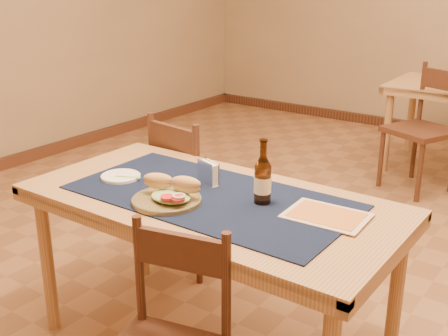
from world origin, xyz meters
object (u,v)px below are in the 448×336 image
Objects in this scene: chair_main_far at (194,189)px; main_table at (210,215)px; beer_bottle at (263,180)px; napkin_holder at (208,173)px; sandwich_plate at (169,195)px.

main_table is at bearing -46.44° from chair_main_far.
beer_bottle reaches higher than napkin_holder.
sandwich_plate is at bearing -121.54° from main_table.
napkin_holder is (0.47, -0.48, 0.33)m from chair_main_far.
sandwich_plate reaches higher than main_table.
sandwich_plate reaches higher than napkin_holder.
beer_bottle is at bearing -33.92° from chair_main_far.
main_table is 5.59× the size of sandwich_plate.
main_table is 0.20m from napkin_holder.
chair_main_far is at bearing 122.02° from sandwich_plate.
napkin_holder is at bearing 129.92° from main_table.
chair_main_far is 0.92m from sandwich_plate.
sandwich_plate is (0.46, -0.74, 0.31)m from chair_main_far.
napkin_holder reaches higher than main_table.
sandwich_plate is at bearing -57.98° from chair_main_far.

